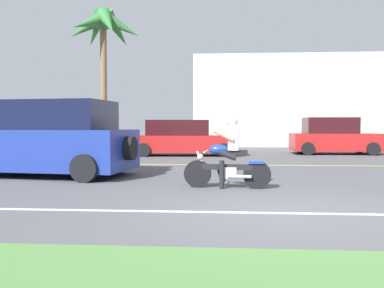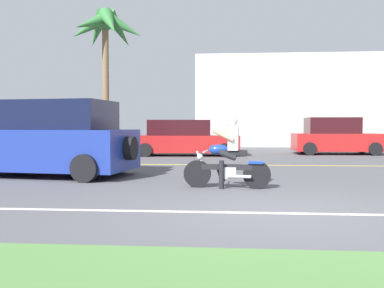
{
  "view_description": "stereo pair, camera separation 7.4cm",
  "coord_description": "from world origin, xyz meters",
  "px_view_note": "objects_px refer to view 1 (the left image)",
  "views": [
    {
      "loc": [
        -0.8,
        -6.51,
        1.29
      ],
      "look_at": [
        -1.52,
        3.1,
        0.87
      ],
      "focal_mm": 40.71,
      "sensor_mm": 36.0,
      "label": 1
    },
    {
      "loc": [
        -0.73,
        -6.5,
        1.29
      ],
      "look_at": [
        -1.52,
        3.1,
        0.87
      ],
      "focal_mm": 40.71,
      "sensor_mm": 36.0,
      "label": 2
    }
  ],
  "objects_px": {
    "motorcyclist": "(228,157)",
    "parked_car_2": "(333,137)",
    "parked_car_0": "(46,137)",
    "suv_nearby": "(45,139)",
    "parked_car_1": "(182,139)",
    "palm_tree_0": "(103,32)"
  },
  "relations": [
    {
      "from": "suv_nearby",
      "to": "parked_car_1",
      "type": "height_order",
      "value": "suv_nearby"
    },
    {
      "from": "motorcyclist",
      "to": "suv_nearby",
      "type": "bearing_deg",
      "value": 158.36
    },
    {
      "from": "suv_nearby",
      "to": "parked_car_2",
      "type": "bearing_deg",
      "value": 44.07
    },
    {
      "from": "parked_car_0",
      "to": "palm_tree_0",
      "type": "bearing_deg",
      "value": 61.41
    },
    {
      "from": "suv_nearby",
      "to": "parked_car_1",
      "type": "bearing_deg",
      "value": 70.04
    },
    {
      "from": "parked_car_1",
      "to": "parked_car_2",
      "type": "height_order",
      "value": "parked_car_2"
    },
    {
      "from": "parked_car_0",
      "to": "parked_car_1",
      "type": "xyz_separation_m",
      "value": [
        6.08,
        -0.36,
        -0.07
      ]
    },
    {
      "from": "motorcyclist",
      "to": "parked_car_2",
      "type": "relative_size",
      "value": 0.47
    },
    {
      "from": "parked_car_0",
      "to": "parked_car_2",
      "type": "height_order",
      "value": "parked_car_0"
    },
    {
      "from": "palm_tree_0",
      "to": "parked_car_0",
      "type": "bearing_deg",
      "value": -118.59
    },
    {
      "from": "parked_car_0",
      "to": "parked_car_1",
      "type": "height_order",
      "value": "parked_car_0"
    },
    {
      "from": "parked_car_2",
      "to": "motorcyclist",
      "type": "bearing_deg",
      "value": -113.65
    },
    {
      "from": "suv_nearby",
      "to": "parked_car_2",
      "type": "xyz_separation_m",
      "value": [
        9.38,
        9.08,
        -0.17
      ]
    },
    {
      "from": "motorcyclist",
      "to": "parked_car_0",
      "type": "height_order",
      "value": "parked_car_0"
    },
    {
      "from": "parked_car_1",
      "to": "motorcyclist",
      "type": "bearing_deg",
      "value": -78.91
    },
    {
      "from": "suv_nearby",
      "to": "parked_car_0",
      "type": "height_order",
      "value": "suv_nearby"
    },
    {
      "from": "motorcyclist",
      "to": "palm_tree_0",
      "type": "xyz_separation_m",
      "value": [
        -6.21,
        12.91,
        5.38
      ]
    },
    {
      "from": "parked_car_2",
      "to": "palm_tree_0",
      "type": "xyz_separation_m",
      "value": [
        -10.99,
        2.01,
        5.26
      ]
    },
    {
      "from": "palm_tree_0",
      "to": "suv_nearby",
      "type": "bearing_deg",
      "value": -81.75
    },
    {
      "from": "motorcyclist",
      "to": "parked_car_0",
      "type": "relative_size",
      "value": 0.41
    },
    {
      "from": "motorcyclist",
      "to": "palm_tree_0",
      "type": "relative_size",
      "value": 0.25
    },
    {
      "from": "parked_car_1",
      "to": "palm_tree_0",
      "type": "xyz_separation_m",
      "value": [
        -4.36,
        3.5,
        5.31
      ]
    }
  ]
}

